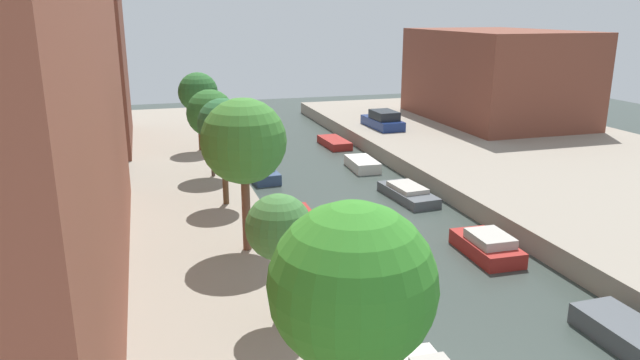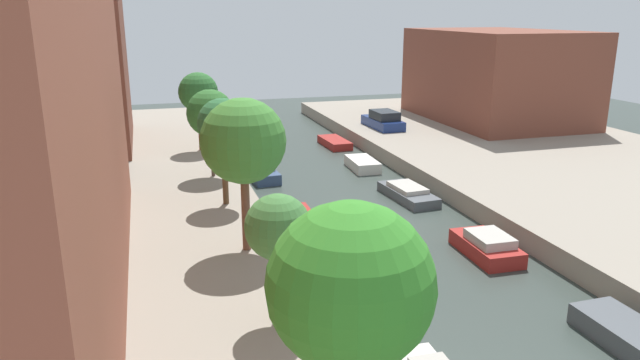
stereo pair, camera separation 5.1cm
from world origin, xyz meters
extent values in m
plane|color=#333D38|center=(0.00, 0.00, 0.00)|extent=(84.00, 84.00, 0.00)
cube|color=gray|center=(-15.00, 0.00, 0.50)|extent=(20.00, 64.00, 1.00)
cube|color=gray|center=(15.00, 0.00, 0.50)|extent=(20.00, 64.00, 1.00)
cube|color=brown|center=(18.00, 18.25, 4.66)|extent=(10.00, 14.97, 7.32)
sphere|color=#358727|center=(-6.63, -15.56, 5.02)|extent=(3.16, 3.16, 3.16)
cylinder|color=#4C4B2C|center=(-6.63, -9.40, 2.13)|extent=(0.32, 0.32, 2.26)
sphere|color=#417C3A|center=(-6.63, -9.40, 3.94)|extent=(1.92, 1.92, 1.92)
cylinder|color=brown|center=(-6.63, -3.75, 2.57)|extent=(0.32, 0.32, 3.15)
sphere|color=#3F8331|center=(-6.63, -3.75, 5.26)|extent=(3.17, 3.17, 3.17)
cylinder|color=brown|center=(-6.63, 2.06, 2.52)|extent=(0.28, 0.28, 3.05)
sphere|color=#2B6937|center=(-6.63, 2.06, 4.86)|extent=(2.33, 2.33, 2.33)
cylinder|color=#4E3E32|center=(-6.63, 7.16, 2.31)|extent=(0.21, 0.21, 2.63)
sphere|color=#2C6729|center=(-6.63, 7.16, 4.52)|extent=(2.55, 2.55, 2.55)
cylinder|color=brown|center=(-6.63, 13.81, 2.45)|extent=(0.27, 0.27, 2.91)
sphere|color=#2A652B|center=(-6.63, 13.81, 4.80)|extent=(2.54, 2.54, 2.54)
cube|color=navy|center=(7.78, 17.57, 1.35)|extent=(2.03, 4.49, 0.71)
cube|color=#1E2328|center=(7.78, 17.24, 2.04)|extent=(1.73, 2.49, 0.66)
cube|color=#33476B|center=(-3.10, -6.73, 0.31)|extent=(1.52, 4.21, 0.63)
cube|color=#2D4C9E|center=(-3.10, -6.79, 0.77)|extent=(1.20, 2.35, 0.28)
cube|color=maroon|center=(-3.46, 1.04, 0.25)|extent=(1.75, 3.27, 0.51)
cube|color=#33476B|center=(-3.52, 9.33, 0.32)|extent=(1.70, 3.89, 0.64)
cube|color=gray|center=(-3.52, 9.45, 0.82)|extent=(1.38, 2.17, 0.36)
cube|color=maroon|center=(3.19, -4.89, 0.32)|extent=(1.80, 3.49, 0.64)
cube|color=#B2ADA3|center=(3.19, -5.11, 0.83)|extent=(1.49, 1.93, 0.38)
cube|color=#4C5156|center=(3.31, 3.08, 0.25)|extent=(1.94, 4.34, 0.51)
cube|color=#B2ADA3|center=(3.31, 3.17, 0.63)|extent=(1.56, 2.43, 0.24)
cube|color=beige|center=(3.14, 9.64, 0.33)|extent=(1.66, 3.18, 0.66)
cube|color=maroon|center=(3.49, 16.52, 0.28)|extent=(1.67, 3.76, 0.55)
camera|label=1|loc=(-10.02, -24.81, 9.86)|focal=33.17mm
camera|label=2|loc=(-9.98, -24.83, 9.86)|focal=33.17mm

